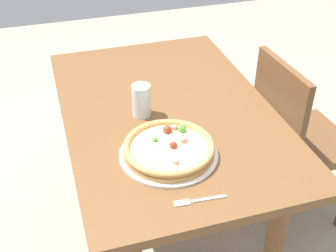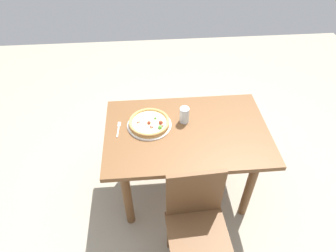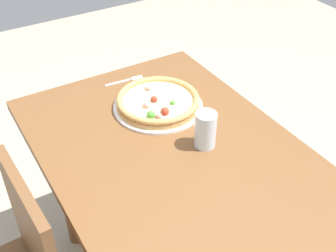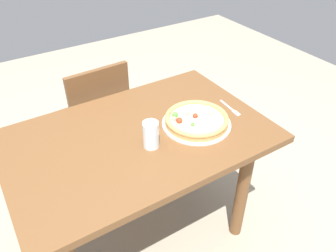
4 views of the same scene
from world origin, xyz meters
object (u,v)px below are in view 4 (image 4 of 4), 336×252
drinking_glass (151,135)px  chair_near (96,118)px  plate (196,124)px  pizza (196,119)px  fork (231,109)px  dining_table (140,155)px

drinking_glass → chair_near: bearing=-89.5°
chair_near → plate: size_ratio=2.63×
chair_near → plate: chair_near is taller
pizza → fork: pizza is taller
dining_table → fork: 0.54m
plate → fork: plate is taller
chair_near → plate: bearing=-71.2°
dining_table → drinking_glass: drinking_glass is taller
plate → pizza: size_ratio=1.08×
plate → pizza: (0.00, -0.00, 0.03)m
chair_near → pizza: (-0.28, 0.70, 0.30)m
chair_near → pizza: size_ratio=2.85×
pizza → fork: (-0.24, -0.01, -0.03)m
chair_near → drinking_glass: drinking_glass is taller
plate → pizza: 0.03m
dining_table → plate: plate is taller
pizza → fork: 0.24m
chair_near → dining_table: bearing=-93.2°
dining_table → plate: bearing=164.0°
plate → fork: 0.24m
fork → drinking_glass: size_ratio=1.29×
fork → chair_near: bearing=-138.9°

